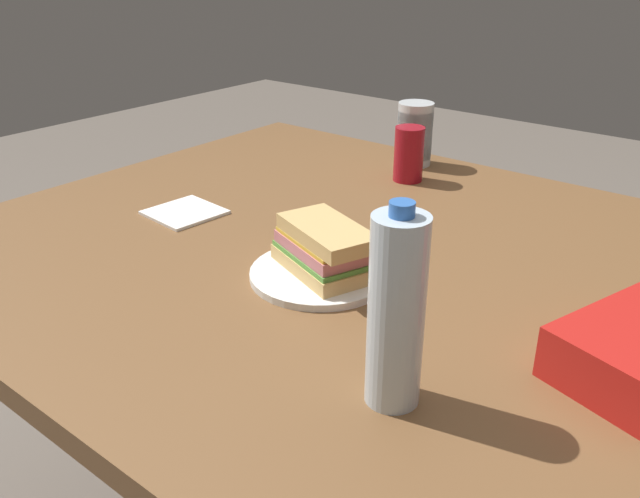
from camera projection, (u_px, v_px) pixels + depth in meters
dining_table at (357, 294)px, 1.20m from camera, size 1.43×1.17×0.76m
paper_plate at (320, 274)px, 1.07m from camera, size 0.23×0.23×0.01m
sandwich at (322, 248)px, 1.05m from camera, size 0.20×0.15×0.08m
soda_can_red at (409, 154)px, 1.48m from camera, size 0.07×0.07×0.12m
water_bottle_tall at (396, 312)px, 0.74m from camera, size 0.07×0.07×0.25m
plastic_cup_stack at (415, 134)px, 1.58m from camera, size 0.08×0.08×0.15m
paper_napkin at (185, 212)px, 1.32m from camera, size 0.14×0.14×0.01m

